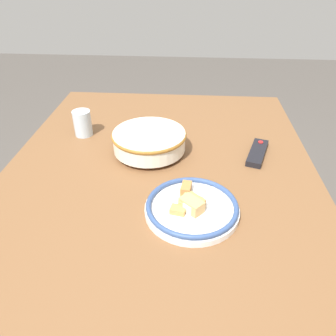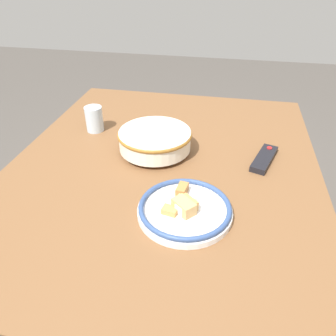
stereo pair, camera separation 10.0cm
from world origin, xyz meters
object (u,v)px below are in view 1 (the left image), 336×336
at_px(tv_remote, 257,153).
at_px(drinking_glass, 83,123).
at_px(food_plate, 192,207).
at_px(noodle_bowl, 149,141).

relative_size(tv_remote, drinking_glass, 1.83).
distance_m(food_plate, tv_remote, 0.38).
xyz_separation_m(noodle_bowl, drinking_glass, (-0.11, -0.27, 0.00)).
relative_size(noodle_bowl, tv_remote, 1.45).
distance_m(food_plate, drinking_glass, 0.59).
height_order(food_plate, drinking_glass, drinking_glass).
bearing_deg(noodle_bowl, drinking_glass, -112.97).
xyz_separation_m(food_plate, tv_remote, (-0.31, 0.22, -0.01)).
distance_m(tv_remote, drinking_glass, 0.65).
bearing_deg(tv_remote, noodle_bowl, -160.71).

